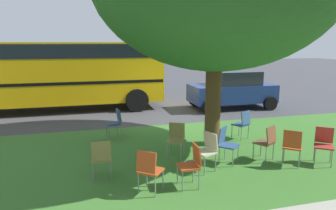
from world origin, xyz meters
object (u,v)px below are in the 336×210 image
Objects in this scene: chair_2 at (207,148)px; chair_9 at (292,145)px; chair_5 at (243,122)px; parked_car at (233,89)px; chair_10 at (101,157)px; chair_3 at (267,140)px; chair_4 at (115,121)px; school_bus at (37,70)px; chair_8 at (149,168)px; chair_0 at (192,162)px; chair_7 at (226,142)px; chair_6 at (324,143)px; chair_1 at (176,137)px.

chair_2 is 2.04m from chair_9.
chair_2 is 1.00× the size of chair_5.
chair_10 is at bearing 45.02° from parked_car.
chair_3 is 1.00× the size of chair_4.
school_bus is (6.14, -7.61, 1.24)m from chair_3.
chair_8 is (-0.25, 3.85, 0.00)m from chair_4.
school_bus is (4.50, -7.79, 1.24)m from chair_2.
parked_car is (-4.33, -6.84, 0.32)m from chair_0.
school_bus reaches higher than chair_3.
chair_7 is 0.08× the size of school_bus.
chair_4 is 5.74m from chair_6.
chair_3 and chair_6 have the same top height.
chair_2 and chair_5 have the same top height.
chair_7 is 1.52m from chair_9.
chair_0 is 2.41m from chair_3.
school_bus is at bearing -51.02° from chair_9.
chair_6 and chair_9 have the same top height.
chair_7 is (1.29, 1.59, 0.00)m from chair_5.
parked_car is (-2.08, -5.97, 0.32)m from chair_3.
school_bus reaches higher than chair_5.
chair_1 and chair_2 have the same top height.
chair_8 is 0.08× the size of school_bus.
chair_9 is (-0.10, 2.18, 0.00)m from chair_5.
chair_3 is 1.00× the size of chair_5.
parked_car is at bearing -150.77° from chair_4.
chair_1 is at bearing -95.88° from chair_0.
chair_2 is at bearing -153.15° from chair_8.
chair_10 is at bearing 1.12° from chair_3.
chair_4 is 6.26m from parked_car.
school_bus is (3.01, -8.54, 1.24)m from chair_8.
chair_1 is 2.09m from chair_10.
parked_car reaches higher than chair_9.
chair_8 is (2.12, 1.07, 0.00)m from chair_7.
chair_3 and chair_8 have the same top height.
chair_10 is at bearing -4.77° from chair_6.
chair_0 and chair_3 have the same top height.
chair_1 is 1.00× the size of chair_2.
chair_3 is at bearing 80.75° from chair_5.
chair_4 and chair_6 have the same top height.
chair_5 is at bearing -129.13° from chair_7.
chair_4 is at bearing -49.63° from chair_7.
chair_1 is at bearing 21.42° from chair_5.
chair_4 is at bearing 120.47° from school_bus.
chair_4 is 3.86m from chair_8.
chair_1 and chair_9 have the same top height.
chair_4 is at bearing -101.12° from chair_10.
chair_4 is 1.00× the size of chair_5.
chair_5 and chair_6 have the same top height.
chair_3 is 9.85m from school_bus.
school_bus is (5.12, -7.47, 1.24)m from chair_7.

